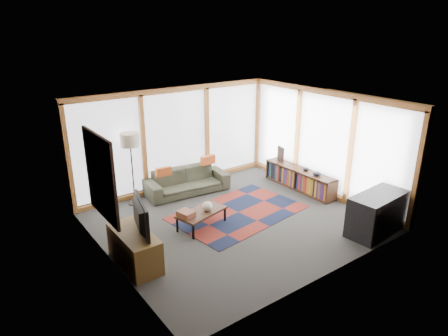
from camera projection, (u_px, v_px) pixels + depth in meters
ground at (235, 220)px, 8.69m from camera, size 5.50×5.50×0.00m
room_envelope at (238, 143)px, 8.86m from camera, size 5.52×5.02×2.62m
rug at (238, 212)px, 9.05m from camera, size 3.10×2.21×0.01m
sofa at (187, 181)px, 10.04m from camera, size 2.16×1.03×0.61m
pillow_left at (164, 172)px, 9.51m from camera, size 0.39×0.16×0.21m
pillow_right at (208, 160)px, 10.29m from camera, size 0.41×0.14×0.22m
floor_lamp at (132, 169)px, 9.21m from camera, size 0.44×0.44×1.73m
coffee_table at (202, 219)px, 8.38m from camera, size 1.16×0.78×0.36m
book_stack at (186, 214)px, 8.09m from camera, size 0.32×0.37×0.11m
vase at (207, 206)px, 8.31m from camera, size 0.26×0.26×0.19m
bookshelf at (299, 179)px, 10.27m from camera, size 0.39×2.15×0.54m
bowl_a at (317, 174)px, 9.72m from camera, size 0.25×0.25×0.11m
bowl_b at (306, 169)px, 10.07m from camera, size 0.17×0.17×0.08m
shelf_picture at (281, 154)px, 10.73m from camera, size 0.11×0.30×0.39m
tv_console at (134, 248)px, 7.03m from camera, size 0.52×1.25×0.63m
television at (136, 217)px, 6.85m from camera, size 0.38×1.02×0.58m
bar_counter at (377, 214)px, 8.07m from camera, size 1.37×0.71×0.84m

